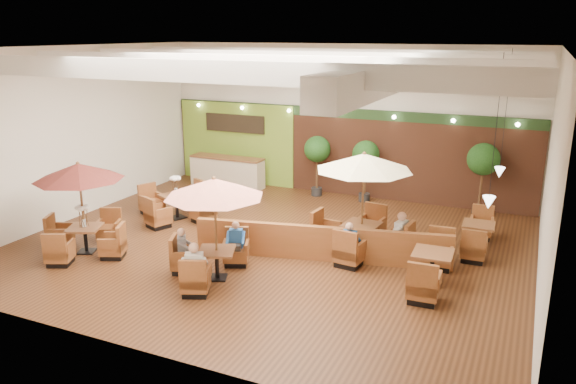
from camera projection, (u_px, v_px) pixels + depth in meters
The scene contains 17 objects.
room at pixel (297, 114), 16.05m from camera, with size 14.04×14.00×5.52m.
service_counter at pixel (227, 172), 22.13m from camera, with size 3.00×0.75×1.18m.
booth_divider at pixel (321, 243), 14.93m from camera, with size 6.87×0.18×0.95m, color brown.
table_0 at pixel (81, 192), 15.12m from camera, with size 2.70×2.70×2.59m.
table_1 at pixel (212, 206), 13.44m from camera, with size 2.58×2.74×2.62m.
table_2 at pixel (363, 185), 15.08m from camera, with size 2.84×2.84×2.85m.
table_3 at pixel (177, 205), 18.34m from camera, with size 2.88×2.88×1.58m.
table_4 at pixel (432, 268), 13.54m from camera, with size 0.97×2.79×1.04m.
table_5 at pixel (478, 237), 15.73m from camera, with size 0.88×2.55×0.95m.
topiary_0 at pixel (317, 152), 20.54m from camera, with size 0.97×0.97×2.25m.
topiary_1 at pixel (366, 156), 19.82m from camera, with size 0.96×0.96×2.22m.
topiary_2 at pixel (483, 162), 18.21m from camera, with size 1.05×1.05×2.45m.
diner_0 at pixel (195, 263), 12.89m from camera, with size 0.47×0.45×0.84m.
diner_1 at pixel (236, 238), 14.58m from camera, with size 0.40×0.37×0.72m.
diner_2 at pixel (184, 245), 14.12m from camera, with size 0.40×0.41×0.72m.
diner_3 at pixel (350, 239), 14.49m from camera, with size 0.37×0.29×0.75m.
diner_4 at pixel (399, 231), 14.98m from camera, with size 0.39×0.45×0.86m.
Camera 1 is at (6.61, -13.52, 5.90)m, focal length 35.00 mm.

